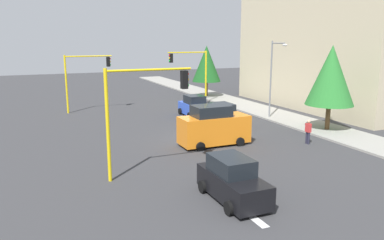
% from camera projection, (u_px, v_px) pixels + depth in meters
% --- Properties ---
extents(ground_plane, '(120.00, 120.00, 0.00)m').
position_uv_depth(ground_plane, '(196.00, 139.00, 27.92)').
color(ground_plane, '#353538').
extents(sidewalk_kerb, '(80.00, 4.00, 0.15)m').
position_uv_depth(sidewalk_kerb, '(274.00, 114.00, 36.49)').
color(sidewalk_kerb, gray).
rests_on(sidewalk_kerb, ground).
extents(lane_arrow_near, '(2.40, 1.10, 1.10)m').
position_uv_depth(lane_arrow_near, '(241.00, 208.00, 16.42)').
color(lane_arrow_near, silver).
rests_on(lane_arrow_near, ground).
extents(apartment_block, '(21.37, 9.30, 13.15)m').
position_uv_depth(apartment_block, '(329.00, 44.00, 40.13)').
color(apartment_block, '#C6B793').
rests_on(apartment_block, ground).
extents(traffic_signal_far_left, '(0.36, 4.59, 5.88)m').
position_uv_depth(traffic_signal_far_left, '(191.00, 67.00, 41.85)').
color(traffic_signal_far_left, yellow).
rests_on(traffic_signal_far_left, ground).
extents(traffic_signal_near_right, '(0.36, 4.59, 5.77)m').
position_uv_depth(traffic_signal_near_right, '(142.00, 100.00, 19.46)').
color(traffic_signal_near_right, yellow).
rests_on(traffic_signal_near_right, ground).
extents(traffic_signal_far_right, '(0.36, 4.59, 5.65)m').
position_uv_depth(traffic_signal_far_right, '(85.00, 72.00, 37.42)').
color(traffic_signal_far_right, yellow).
rests_on(traffic_signal_far_right, ground).
extents(street_lamp_curbside, '(2.15, 0.28, 7.00)m').
position_uv_depth(street_lamp_curbside, '(274.00, 71.00, 33.85)').
color(street_lamp_curbside, slate).
rests_on(street_lamp_curbside, ground).
extents(tree_roadside_near, '(3.69, 3.69, 6.72)m').
position_uv_depth(tree_roadside_near, '(331.00, 76.00, 29.31)').
color(tree_roadside_near, brown).
rests_on(tree_roadside_near, ground).
extents(tree_roadside_far, '(3.51, 3.51, 6.37)m').
position_uv_depth(tree_roadside_far, '(207.00, 64.00, 46.90)').
color(tree_roadside_far, brown).
rests_on(tree_roadside_far, ground).
extents(delivery_van_orange, '(2.22, 4.80, 2.77)m').
position_uv_depth(delivery_van_orange, '(214.00, 127.00, 26.04)').
color(delivery_van_orange, orange).
rests_on(delivery_van_orange, ground).
extents(car_blue, '(3.65, 2.09, 1.98)m').
position_uv_depth(car_blue, '(194.00, 107.00, 36.04)').
color(car_blue, blue).
rests_on(car_blue, ground).
extents(car_black, '(4.15, 2.02, 1.98)m').
position_uv_depth(car_black, '(232.00, 181.00, 17.17)').
color(car_black, black).
rests_on(car_black, ground).
extents(car_silver, '(3.86, 2.10, 1.98)m').
position_uv_depth(car_silver, '(221.00, 116.00, 31.65)').
color(car_silver, '#B2B5BA').
rests_on(car_silver, ground).
extents(pedestrian_crossing, '(0.40, 0.24, 1.70)m').
position_uv_depth(pedestrian_crossing, '(308.00, 131.00, 26.35)').
color(pedestrian_crossing, '#262638').
rests_on(pedestrian_crossing, ground).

